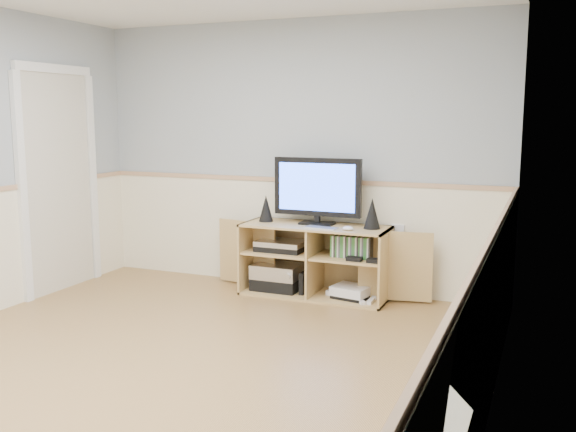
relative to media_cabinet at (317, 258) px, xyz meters
The scene contains 11 objects.
room 2.13m from the media_cabinet, 100.93° to the right, with size 4.04×4.54×2.54m.
media_cabinet is the anchor object (origin of this frame).
monitor 0.64m from the media_cabinet, 90.00° to the right, with size 0.81×0.18×0.60m.
speaker_left 0.66m from the media_cabinet, behind, with size 0.13×0.13×0.24m, color black.
speaker_right 0.69m from the media_cabinet, ahead, with size 0.14×0.14×0.27m, color black.
keyboard 0.39m from the media_cabinet, 61.92° to the right, with size 0.29×0.11×0.01m, color silver.
mouse 0.52m from the media_cabinet, 29.56° to the right, with size 0.10×0.06×0.04m, color white.
av_components 0.38m from the media_cabinet, behind, with size 0.52×0.32×0.47m.
game_consoles 0.44m from the media_cabinet, 11.64° to the right, with size 0.46×0.31×0.11m.
game_cases 0.39m from the media_cabinet, 12.41° to the right, with size 0.36×0.14×0.19m, color #3F8C3F.
wall_outlet 0.77m from the media_cabinet, 16.28° to the left, with size 0.12×0.03×0.12m, color white.
Camera 1 is at (2.24, -3.35, 1.63)m, focal length 40.00 mm.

